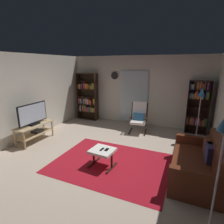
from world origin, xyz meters
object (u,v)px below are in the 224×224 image
at_px(floor_lamp_by_sofa, 223,143).
at_px(tv_remote, 102,149).
at_px(tv_stand, 35,130).
at_px(wall_clock, 115,76).
at_px(television, 33,115).
at_px(bookshelf_near_sofa, 198,105).
at_px(ottoman, 102,152).
at_px(lounge_armchair, 139,116).
at_px(bookshelf_near_tv, 88,98).
at_px(floor_lamp_by_shelf, 201,99).
at_px(leather_sofa, 199,164).
at_px(cell_phone, 107,150).

bearing_deg(floor_lamp_by_sofa, tv_remote, 152.56).
bearing_deg(tv_stand, tv_remote, -10.56).
xyz_separation_m(floor_lamp_by_sofa, wall_clock, (-3.19, 4.41, 0.42)).
bearing_deg(television, tv_remote, -10.23).
bearing_deg(bookshelf_near_sofa, ottoman, -122.14).
relative_size(television, lounge_armchair, 1.00).
distance_m(bookshelf_near_tv, floor_lamp_by_shelf, 4.30).
height_order(bookshelf_near_tv, tv_remote, bookshelf_near_tv).
relative_size(bookshelf_near_tv, lounge_armchair, 1.89).
bearing_deg(leather_sofa, television, 179.45).
height_order(ottoman, floor_lamp_by_shelf, floor_lamp_by_shelf).
height_order(floor_lamp_by_shelf, wall_clock, wall_clock).
distance_m(bookshelf_near_tv, floor_lamp_by_sofa, 6.06).
xyz_separation_m(lounge_armchair, tv_remote, (-0.15, -2.54, -0.11)).
height_order(television, tv_remote, television).
bearing_deg(leather_sofa, tv_stand, 179.26).
bearing_deg(floor_lamp_by_sofa, tv_stand, 161.32).
relative_size(ottoman, cell_phone, 3.96).
relative_size(lounge_armchair, wall_clock, 3.53).
bearing_deg(bookshelf_near_tv, cell_phone, -52.88).
relative_size(tv_remote, cell_phone, 1.03).
xyz_separation_m(floor_lamp_by_sofa, floor_lamp_by_shelf, (-0.10, 3.50, -0.11)).
bearing_deg(wall_clock, cell_phone, -70.01).
bearing_deg(tv_remote, cell_phone, 25.02).
relative_size(bookshelf_near_sofa, floor_lamp_by_shelf, 1.09).
bearing_deg(television, leather_sofa, -0.55).
height_order(lounge_armchair, ottoman, lounge_armchair).
bearing_deg(floor_lamp_by_shelf, bookshelf_near_sofa, 90.89).
xyz_separation_m(lounge_armchair, wall_clock, (-1.24, 0.78, 1.32)).
distance_m(lounge_armchair, wall_clock, 1.97).
bearing_deg(cell_phone, floor_lamp_by_shelf, 52.06).
height_order(bookshelf_near_sofa, tv_remote, bookshelf_near_sofa).
bearing_deg(leather_sofa, bookshelf_near_sofa, 90.70).
bearing_deg(lounge_armchair, ottoman, -93.28).
relative_size(ottoman, wall_clock, 1.91).
xyz_separation_m(bookshelf_near_tv, bookshelf_near_sofa, (4.21, 0.03, 0.07)).
xyz_separation_m(television, cell_phone, (2.60, -0.41, -0.42)).
height_order(tv_stand, leather_sofa, leather_sofa).
distance_m(television, wall_clock, 3.35).
xyz_separation_m(bookshelf_near_sofa, floor_lamp_by_shelf, (0.01, -0.74, 0.33)).
xyz_separation_m(tv_stand, ottoman, (2.51, -0.46, -0.00)).
relative_size(bookshelf_near_tv, bookshelf_near_sofa, 1.09).
xyz_separation_m(leather_sofa, ottoman, (-2.01, -0.40, 0.04)).
bearing_deg(tv_remote, ottoman, 70.05).
relative_size(television, cell_phone, 7.33).
height_order(bookshelf_near_sofa, wall_clock, wall_clock).
relative_size(ottoman, floor_lamp_by_sofa, 0.31).
bearing_deg(bookshelf_near_tv, floor_lamp_by_sofa, -44.20).
bearing_deg(floor_lamp_by_sofa, wall_clock, 125.87).
xyz_separation_m(leather_sofa, lounge_armchair, (-1.86, 2.13, 0.23)).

